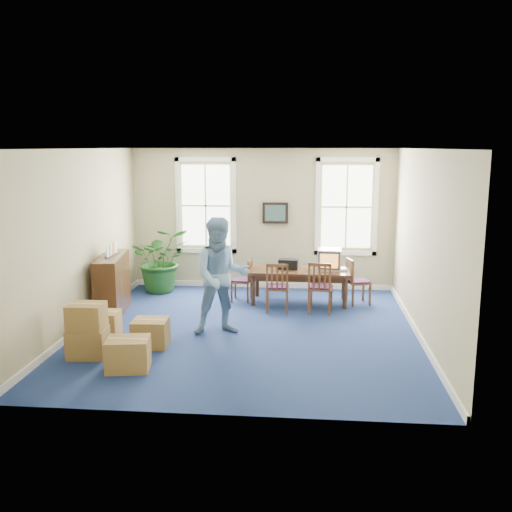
# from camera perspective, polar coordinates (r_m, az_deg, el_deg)

# --- Properties ---
(floor) EXTENTS (6.50, 6.50, 0.00)m
(floor) POSITION_cam_1_polar(r_m,az_deg,el_deg) (10.25, -0.87, -7.50)
(floor) COLOR navy
(floor) RESTS_ON ground
(ceiling) EXTENTS (6.50, 6.50, 0.00)m
(ceiling) POSITION_cam_1_polar(r_m,az_deg,el_deg) (9.73, -0.93, 10.68)
(ceiling) COLOR white
(ceiling) RESTS_ON ground
(wall_back) EXTENTS (6.50, 0.00, 6.50)m
(wall_back) POSITION_cam_1_polar(r_m,az_deg,el_deg) (13.07, 0.64, 3.71)
(wall_back) COLOR tan
(wall_back) RESTS_ON ground
(wall_front) EXTENTS (6.50, 0.00, 6.50)m
(wall_front) POSITION_cam_1_polar(r_m,az_deg,el_deg) (6.71, -3.89, -3.25)
(wall_front) COLOR tan
(wall_front) RESTS_ON ground
(wall_left) EXTENTS (0.00, 6.50, 6.50)m
(wall_left) POSITION_cam_1_polar(r_m,az_deg,el_deg) (10.61, -17.23, 1.54)
(wall_left) COLOR tan
(wall_left) RESTS_ON ground
(wall_right) EXTENTS (0.00, 6.50, 6.50)m
(wall_right) POSITION_cam_1_polar(r_m,az_deg,el_deg) (10.00, 16.45, 1.03)
(wall_right) COLOR tan
(wall_right) RESTS_ON ground
(baseboard_back) EXTENTS (6.00, 0.04, 0.12)m
(baseboard_back) POSITION_cam_1_polar(r_m,az_deg,el_deg) (13.32, 0.61, -2.90)
(baseboard_back) COLOR white
(baseboard_back) RESTS_ON ground
(baseboard_left) EXTENTS (0.04, 6.50, 0.12)m
(baseboard_left) POSITION_cam_1_polar(r_m,az_deg,el_deg) (10.95, -16.63, -6.44)
(baseboard_left) COLOR white
(baseboard_left) RESTS_ON ground
(baseboard_right) EXTENTS (0.04, 6.50, 0.12)m
(baseboard_right) POSITION_cam_1_polar(r_m,az_deg,el_deg) (10.36, 15.83, -7.38)
(baseboard_right) COLOR white
(baseboard_right) RESTS_ON ground
(window_left) EXTENTS (1.40, 0.12, 2.20)m
(window_left) POSITION_cam_1_polar(r_m,az_deg,el_deg) (13.18, -5.03, 5.04)
(window_left) COLOR white
(window_left) RESTS_ON ground
(window_right) EXTENTS (1.40, 0.12, 2.20)m
(window_right) POSITION_cam_1_polar(r_m,az_deg,el_deg) (13.00, 9.04, 4.87)
(window_right) COLOR white
(window_right) RESTS_ON ground
(wall_picture) EXTENTS (0.58, 0.06, 0.48)m
(wall_picture) POSITION_cam_1_polar(r_m,az_deg,el_deg) (12.98, 1.94, 4.32)
(wall_picture) COLOR black
(wall_picture) RESTS_ON ground
(conference_table) EXTENTS (2.10, 1.00, 0.71)m
(conference_table) POSITION_cam_1_polar(r_m,az_deg,el_deg) (12.03, 4.36, -2.99)
(conference_table) COLOR #402514
(conference_table) RESTS_ON ground
(crt_tv) EXTENTS (0.51, 0.55, 0.44)m
(crt_tv) POSITION_cam_1_polar(r_m,az_deg,el_deg) (11.96, 7.34, -0.33)
(crt_tv) COLOR #B7B7BC
(crt_tv) RESTS_ON conference_table
(game_console) EXTENTS (0.20, 0.23, 0.05)m
(game_console) POSITION_cam_1_polar(r_m,az_deg,el_deg) (11.97, 8.68, -1.30)
(game_console) COLOR white
(game_console) RESTS_ON conference_table
(equipment_bag) EXTENTS (0.43, 0.29, 0.21)m
(equipment_bag) POSITION_cam_1_polar(r_m,az_deg,el_deg) (11.98, 3.26, -0.80)
(equipment_bag) COLOR black
(equipment_bag) RESTS_ON conference_table
(chair_near_left) EXTENTS (0.46, 0.46, 1.01)m
(chair_near_left) POSITION_cam_1_polar(r_m,az_deg,el_deg) (11.32, 2.15, -3.08)
(chair_near_left) COLOR brown
(chair_near_left) RESTS_ON ground
(chair_near_right) EXTENTS (0.52, 0.52, 1.04)m
(chair_near_right) POSITION_cam_1_polar(r_m,az_deg,el_deg) (11.31, 6.46, -3.08)
(chair_near_right) COLOR brown
(chair_near_right) RESTS_ON ground
(chair_end_left) EXTENTS (0.44, 0.44, 0.90)m
(chair_end_left) POSITION_cam_1_polar(r_m,az_deg,el_deg) (12.09, -1.46, -2.44)
(chair_end_left) COLOR brown
(chair_end_left) RESTS_ON ground
(chair_end_right) EXTENTS (0.53, 0.53, 0.96)m
(chair_end_right) POSITION_cam_1_polar(r_m,az_deg,el_deg) (12.05, 10.21, -2.51)
(chair_end_right) COLOR brown
(chair_end_right) RESTS_ON ground
(man) EXTENTS (1.17, 1.02, 2.05)m
(man) POSITION_cam_1_polar(r_m,az_deg,el_deg) (9.90, -3.48, -2.03)
(man) COLOR #779FC6
(man) RESTS_ON ground
(credenza) EXTENTS (0.65, 1.58, 1.21)m
(credenza) POSITION_cam_1_polar(r_m,az_deg,el_deg) (11.50, -14.18, -2.67)
(credenza) COLOR #402514
(credenza) RESTS_ON ground
(brochure_rack) EXTENTS (0.12, 0.59, 0.26)m
(brochure_rack) POSITION_cam_1_polar(r_m,az_deg,el_deg) (11.35, -14.24, 0.94)
(brochure_rack) COLOR #99999E
(brochure_rack) RESTS_ON credenza
(potted_plant) EXTENTS (1.63, 1.53, 1.46)m
(potted_plant) POSITION_cam_1_polar(r_m,az_deg,el_deg) (13.01, -9.43, -0.35)
(potted_plant) COLOR #1A4918
(potted_plant) RESTS_ON ground
(cardboard_boxes) EXTENTS (1.66, 1.66, 0.90)m
(cardboard_boxes) POSITION_cam_1_polar(r_m,az_deg,el_deg) (9.32, -14.98, -6.89)
(cardboard_boxes) COLOR olive
(cardboard_boxes) RESTS_ON ground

